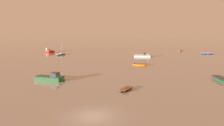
{
  "coord_description": "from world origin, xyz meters",
  "views": [
    {
      "loc": [
        -0.72,
        -22.54,
        9.54
      ],
      "look_at": [
        6.07,
        32.51,
        0.59
      ],
      "focal_mm": 34.69,
      "sensor_mm": 36.0,
      "label": 1
    }
  ],
  "objects_px": {
    "rowboat_moored_1": "(220,79)",
    "rowboat_moored_2": "(140,65)",
    "rowboat_moored_0": "(126,89)",
    "sailboat_moored_0": "(61,55)",
    "motorboat_moored_4": "(49,51)",
    "rowboat_moored_4": "(207,54)",
    "rowboat_moored_3": "(180,51)",
    "motorboat_moored_1": "(145,56)",
    "motorboat_moored_3": "(54,79)"
  },
  "relations": [
    {
      "from": "rowboat_moored_0",
      "to": "rowboat_moored_1",
      "type": "height_order",
      "value": "rowboat_moored_1"
    },
    {
      "from": "motorboat_moored_4",
      "to": "rowboat_moored_4",
      "type": "distance_m",
      "value": 61.26
    },
    {
      "from": "motorboat_moored_3",
      "to": "motorboat_moored_4",
      "type": "bearing_deg",
      "value": 121.87
    },
    {
      "from": "motorboat_moored_1",
      "to": "rowboat_moored_3",
      "type": "xyz_separation_m",
      "value": [
        20.04,
        16.68,
        -0.16
      ]
    },
    {
      "from": "motorboat_moored_3",
      "to": "rowboat_moored_1",
      "type": "bearing_deg",
      "value": 15.34
    },
    {
      "from": "motorboat_moored_1",
      "to": "sailboat_moored_0",
      "type": "bearing_deg",
      "value": 175.08
    },
    {
      "from": "rowboat_moored_1",
      "to": "rowboat_moored_0",
      "type": "bearing_deg",
      "value": 113.62
    },
    {
      "from": "motorboat_moored_1",
      "to": "rowboat_moored_2",
      "type": "bearing_deg",
      "value": -98.48
    },
    {
      "from": "motorboat_moored_1",
      "to": "rowboat_moored_4",
      "type": "height_order",
      "value": "motorboat_moored_1"
    },
    {
      "from": "rowboat_moored_1",
      "to": "rowboat_moored_2",
      "type": "xyz_separation_m",
      "value": [
        -10.74,
        17.57,
        -0.03
      ]
    },
    {
      "from": "rowboat_moored_1",
      "to": "sailboat_moored_0",
      "type": "bearing_deg",
      "value": 48.55
    },
    {
      "from": "rowboat_moored_2",
      "to": "rowboat_moored_0",
      "type": "bearing_deg",
      "value": 88.58
    },
    {
      "from": "sailboat_moored_0",
      "to": "motorboat_moored_4",
      "type": "relative_size",
      "value": 0.72
    },
    {
      "from": "rowboat_moored_2",
      "to": "rowboat_moored_4",
      "type": "height_order",
      "value": "rowboat_moored_4"
    },
    {
      "from": "rowboat_moored_1",
      "to": "rowboat_moored_3",
      "type": "distance_m",
      "value": 52.64
    },
    {
      "from": "rowboat_moored_0",
      "to": "rowboat_moored_2",
      "type": "distance_m",
      "value": 23.31
    },
    {
      "from": "rowboat_moored_0",
      "to": "motorboat_moored_3",
      "type": "xyz_separation_m",
      "value": [
        -12.11,
        7.9,
        0.21
      ]
    },
    {
      "from": "rowboat_moored_1",
      "to": "motorboat_moored_1",
      "type": "distance_m",
      "value": 34.07
    },
    {
      "from": "motorboat_moored_1",
      "to": "motorboat_moored_3",
      "type": "bearing_deg",
      "value": -118.86
    },
    {
      "from": "motorboat_moored_3",
      "to": "rowboat_moored_4",
      "type": "height_order",
      "value": "motorboat_moored_3"
    },
    {
      "from": "motorboat_moored_1",
      "to": "motorboat_moored_3",
      "type": "height_order",
      "value": "motorboat_moored_3"
    },
    {
      "from": "rowboat_moored_2",
      "to": "rowboat_moored_3",
      "type": "height_order",
      "value": "rowboat_moored_2"
    },
    {
      "from": "rowboat_moored_1",
      "to": "motorboat_moored_1",
      "type": "xyz_separation_m",
      "value": [
        -4.87,
        33.72,
        0.11
      ]
    },
    {
      "from": "rowboat_moored_1",
      "to": "motorboat_moored_4",
      "type": "bearing_deg",
      "value": 46.79
    },
    {
      "from": "rowboat_moored_0",
      "to": "rowboat_moored_4",
      "type": "height_order",
      "value": "rowboat_moored_4"
    },
    {
      "from": "rowboat_moored_1",
      "to": "motorboat_moored_1",
      "type": "bearing_deg",
      "value": 18.38
    },
    {
      "from": "motorboat_moored_3",
      "to": "sailboat_moored_0",
      "type": "bearing_deg",
      "value": 115.96
    },
    {
      "from": "sailboat_moored_0",
      "to": "rowboat_moored_4",
      "type": "relative_size",
      "value": 1.04
    },
    {
      "from": "sailboat_moored_0",
      "to": "motorboat_moored_3",
      "type": "height_order",
      "value": "sailboat_moored_0"
    },
    {
      "from": "rowboat_moored_2",
      "to": "sailboat_moored_0",
      "type": "bearing_deg",
      "value": -29.39
    },
    {
      "from": "motorboat_moored_4",
      "to": "motorboat_moored_3",
      "type": "bearing_deg",
      "value": 164.57
    },
    {
      "from": "rowboat_moored_4",
      "to": "rowboat_moored_1",
      "type": "bearing_deg",
      "value": 75.2
    },
    {
      "from": "rowboat_moored_1",
      "to": "rowboat_moored_2",
      "type": "distance_m",
      "value": 20.6
    },
    {
      "from": "rowboat_moored_1",
      "to": "rowboat_moored_4",
      "type": "relative_size",
      "value": 1.02
    },
    {
      "from": "rowboat_moored_0",
      "to": "rowboat_moored_2",
      "type": "relative_size",
      "value": 0.76
    },
    {
      "from": "motorboat_moored_3",
      "to": "rowboat_moored_2",
      "type": "bearing_deg",
      "value": 57.22
    },
    {
      "from": "motorboat_moored_1",
      "to": "rowboat_moored_1",
      "type": "bearing_deg",
      "value": -70.27
    },
    {
      "from": "rowboat_moored_3",
      "to": "motorboat_moored_4",
      "type": "height_order",
      "value": "motorboat_moored_4"
    },
    {
      "from": "motorboat_moored_4",
      "to": "rowboat_moored_4",
      "type": "bearing_deg",
      "value": -129.04
    },
    {
      "from": "motorboat_moored_1",
      "to": "rowboat_moored_0",
      "type": "bearing_deg",
      "value": -98.12
    },
    {
      "from": "rowboat_moored_3",
      "to": "motorboat_moored_3",
      "type": "bearing_deg",
      "value": -7.24
    },
    {
      "from": "sailboat_moored_0",
      "to": "motorboat_moored_3",
      "type": "relative_size",
      "value": 0.78
    },
    {
      "from": "sailboat_moored_0",
      "to": "rowboat_moored_2",
      "type": "xyz_separation_m",
      "value": [
        22.62,
        -24.56,
        -0.04
      ]
    },
    {
      "from": "rowboat_moored_0",
      "to": "motorboat_moored_4",
      "type": "xyz_separation_m",
      "value": [
        -20.85,
        57.34,
        0.24
      ]
    },
    {
      "from": "motorboat_moored_1",
      "to": "rowboat_moored_2",
      "type": "height_order",
      "value": "motorboat_moored_1"
    },
    {
      "from": "rowboat_moored_3",
      "to": "motorboat_moored_4",
      "type": "xyz_separation_m",
      "value": [
        -54.5,
        2.52,
        0.23
      ]
    },
    {
      "from": "motorboat_moored_1",
      "to": "sailboat_moored_0",
      "type": "distance_m",
      "value": 29.71
    },
    {
      "from": "rowboat_moored_0",
      "to": "motorboat_moored_4",
      "type": "relative_size",
      "value": 0.46
    },
    {
      "from": "rowboat_moored_4",
      "to": "rowboat_moored_0",
      "type": "bearing_deg",
      "value": 60.87
    },
    {
      "from": "rowboat_moored_0",
      "to": "sailboat_moored_0",
      "type": "distance_m",
      "value": 48.87
    }
  ]
}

